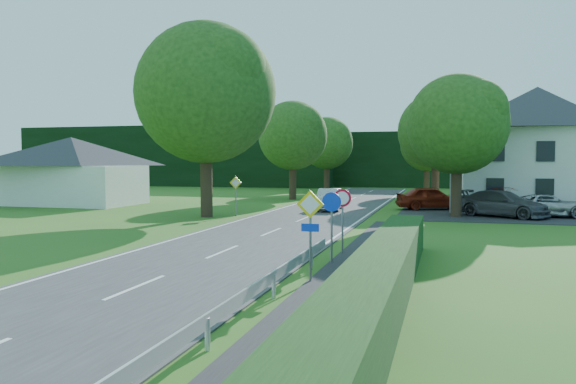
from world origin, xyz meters
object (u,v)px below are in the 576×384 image
(streetlight, at_px, (449,144))
(moving_car, at_px, (330,199))
(motorcycle, at_px, (333,199))
(parked_car_silver_b, at_px, (550,206))
(parked_car_grey, at_px, (503,204))
(parked_car_red, at_px, (431,198))
(parasol, at_px, (503,199))

(streetlight, xyz_separation_m, moving_car, (-7.76, 0.14, -3.70))
(streetlight, distance_m, motorcycle, 9.81)
(parked_car_silver_b, bearing_deg, parked_car_grey, 109.40)
(parked_car_silver_b, bearing_deg, parked_car_red, 68.35)
(streetlight, bearing_deg, motorcycle, 156.10)
(parked_car_grey, relative_size, parasol, 2.77)
(parked_car_red, xyz_separation_m, parked_car_silver_b, (6.99, -3.24, -0.12))
(parked_car_silver_b, distance_m, parasol, 3.08)
(streetlight, relative_size, parked_car_grey, 1.48)
(motorcycle, height_order, parked_car_silver_b, parked_car_silver_b)
(motorcycle, xyz_separation_m, parked_car_red, (7.05, -1.06, 0.31))
(motorcycle, bearing_deg, moving_car, -77.47)
(parked_car_red, bearing_deg, motorcycle, 63.40)
(motorcycle, height_order, parasol, parasol)
(parked_car_silver_b, bearing_deg, streetlight, 86.72)
(motorcycle, relative_size, parked_car_silver_b, 0.38)
(parked_car_grey, xyz_separation_m, parasol, (0.29, 2.68, 0.09))
(parked_car_grey, xyz_separation_m, parked_car_silver_b, (2.71, 0.79, -0.11))
(moving_car, xyz_separation_m, parked_car_grey, (10.88, -1.59, 0.06))
(parked_car_red, height_order, parked_car_grey, parked_car_red)
(parked_car_grey, bearing_deg, motorcycle, 95.69)
(streetlight, height_order, parked_car_silver_b, streetlight)
(moving_car, bearing_deg, streetlight, -6.29)
(motorcycle, distance_m, parasol, 11.87)
(motorcycle, height_order, parked_car_grey, parked_car_grey)
(streetlight, relative_size, moving_car, 1.82)
(moving_car, height_order, parasol, parasol)
(streetlight, height_order, moving_car, streetlight)
(parked_car_red, relative_size, parked_car_silver_b, 0.96)
(moving_car, xyz_separation_m, parasol, (11.17, 1.09, 0.15))
(streetlight, bearing_deg, parked_car_red, 114.33)
(parked_car_grey, bearing_deg, moving_car, 111.57)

